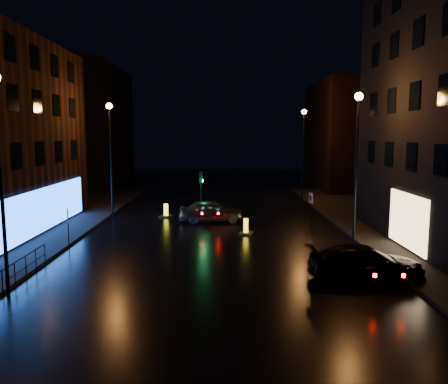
{
  "coord_description": "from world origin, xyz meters",
  "views": [
    {
      "loc": [
        0.42,
        -18.07,
        6.1
      ],
      "look_at": [
        0.49,
        6.99,
        2.8
      ],
      "focal_mm": 35.0,
      "sensor_mm": 36.0,
      "label": 1
    }
  ],
  "objects": [
    {
      "name": "ground",
      "position": [
        0.0,
        0.0,
        0.0
      ],
      "size": [
        120.0,
        120.0,
        0.0
      ],
      "primitive_type": "plane",
      "color": "black",
      "rests_on": "ground"
    },
    {
      "name": "street_lamp_lfar",
      "position": [
        -7.8,
        14.0,
        5.56
      ],
      "size": [
        0.44,
        0.44,
        8.37
      ],
      "color": "black",
      "rests_on": "ground"
    },
    {
      "name": "pavement_right",
      "position": [
        14.0,
        8.0,
        0.07
      ],
      "size": [
        12.0,
        44.0,
        0.15
      ],
      "primitive_type": "cube",
      "color": "black",
      "rests_on": "ground"
    },
    {
      "name": "guard_railing",
      "position": [
        -8.0,
        -1.0,
        0.74
      ],
      "size": [
        0.05,
        6.04,
        1.0
      ],
      "color": "black",
      "rests_on": "ground"
    },
    {
      "name": "bollard_near",
      "position": [
        1.85,
        8.34,
        0.21
      ],
      "size": [
        1.01,
        1.27,
        0.97
      ],
      "rotation": [
        0.0,
        0.0,
        -0.27
      ],
      "color": "black",
      "rests_on": "ground"
    },
    {
      "name": "traffic_signal",
      "position": [
        -1.2,
        14.0,
        0.5
      ],
      "size": [
        1.4,
        2.4,
        3.45
      ],
      "color": "black",
      "rests_on": "ground"
    },
    {
      "name": "silver_hatchback",
      "position": [
        -0.39,
        12.18,
        0.76
      ],
      "size": [
        4.57,
        2.04,
        1.53
      ],
      "primitive_type": "imported",
      "rotation": [
        0.0,
        0.0,
        1.62
      ],
      "color": "#97989E",
      "rests_on": "ground"
    },
    {
      "name": "street_lamp_rfar",
      "position": [
        7.8,
        22.0,
        5.56
      ],
      "size": [
        0.44,
        0.44,
        8.37
      ],
      "color": "black",
      "rests_on": "ground"
    },
    {
      "name": "road_sign_left",
      "position": [
        -7.9,
        4.95,
        1.63
      ],
      "size": [
        0.22,
        0.51,
        2.17
      ],
      "rotation": [
        0.0,
        0.0,
        0.35
      ],
      "color": "black",
      "rests_on": "ground"
    },
    {
      "name": "bollard_far",
      "position": [
        -3.83,
        14.06,
        0.21
      ],
      "size": [
        1.09,
        1.31,
        0.98
      ],
      "rotation": [
        0.0,
        0.0,
        -0.35
      ],
      "color": "black",
      "rests_on": "ground"
    },
    {
      "name": "building_far_right",
      "position": [
        15.0,
        32.0,
        6.0
      ],
      "size": [
        8.0,
        14.0,
        12.0
      ],
      "primitive_type": "cube",
      "color": "black",
      "rests_on": "ground"
    },
    {
      "name": "building_far_left",
      "position": [
        -16.0,
        35.0,
        7.0
      ],
      "size": [
        8.0,
        16.0,
        14.0
      ],
      "primitive_type": "cube",
      "color": "black",
      "rests_on": "ground"
    },
    {
      "name": "dark_sedan",
      "position": [
        6.49,
        -0.13,
        0.71
      ],
      "size": [
        4.95,
        2.16,
        1.42
      ],
      "primitive_type": "imported",
      "rotation": [
        0.0,
        0.0,
        1.61
      ],
      "color": "black",
      "rests_on": "ground"
    },
    {
      "name": "road_sign_right",
      "position": [
        6.5,
        11.68,
        1.58
      ],
      "size": [
        0.18,
        0.51,
        2.11
      ],
      "rotation": [
        0.0,
        0.0,
        3.4
      ],
      "color": "black",
      "rests_on": "ground"
    },
    {
      "name": "street_lamp_rnear",
      "position": [
        7.8,
        6.0,
        5.56
      ],
      "size": [
        0.44,
        0.44,
        8.37
      ],
      "color": "black",
      "rests_on": "ground"
    }
  ]
}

